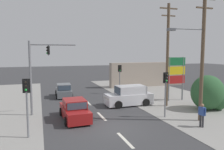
{
  "coord_description": "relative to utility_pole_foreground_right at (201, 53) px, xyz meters",
  "views": [
    {
      "loc": [
        -4.62,
        -13.36,
        5.07
      ],
      "look_at": [
        1.21,
        4.0,
        3.18
      ],
      "focal_mm": 35.0,
      "sensor_mm": 36.0,
      "label": 1
    }
  ],
  "objects": [
    {
      "name": "shopping_plaza_sign",
      "position": [
        2.47,
        6.46,
        -2.04
      ],
      "size": [
        2.1,
        0.16,
        4.6
      ],
      "color": "slate",
      "rests_on": "ground"
    },
    {
      "name": "hatchback_oncoming_mid",
      "position": [
        -8.54,
        12.18,
        -4.32
      ],
      "size": [
        1.87,
        3.68,
        1.53
      ],
      "color": "slate",
      "rests_on": "ground"
    },
    {
      "name": "utility_pole_midground_right",
      "position": [
        0.24,
        4.69,
        -0.02
      ],
      "size": [
        1.8,
        0.26,
        9.52
      ],
      "color": "brown",
      "rests_on": "ground"
    },
    {
      "name": "lane_dash_near",
      "position": [
        -6.52,
        -1.6,
        -5.02
      ],
      "size": [
        0.2,
        2.4,
        0.01
      ],
      "primitive_type": "cube",
      "color": "silver",
      "rests_on": "ground"
    },
    {
      "name": "roadside_bush",
      "position": [
        3.09,
        2.34,
        -3.57
      ],
      "size": [
        3.13,
        2.68,
        3.09
      ],
      "color": "#2D5B33",
      "rests_on": "ground"
    },
    {
      "name": "pedestrian_at_kerb",
      "position": [
        -0.76,
        -1.22,
        -4.1
      ],
      "size": [
        0.32,
        0.54,
        1.63
      ],
      "color": "#333338",
      "rests_on": "ground"
    },
    {
      "name": "sedan_oncoming_near",
      "position": [
        -8.67,
        3.34,
        -4.32
      ],
      "size": [
        2.01,
        4.29,
        1.56
      ],
      "color": "maroon",
      "rests_on": "ground"
    },
    {
      "name": "pedestal_signal_left_kerb",
      "position": [
        -11.87,
        0.55,
        -2.61
      ],
      "size": [
        0.44,
        0.31,
        3.56
      ],
      "color": "slate",
      "rests_on": "ground"
    },
    {
      "name": "ground_plane",
      "position": [
        -6.52,
        0.4,
        -5.02
      ],
      "size": [
        140.0,
        140.0,
        0.0
      ],
      "primitive_type": "plane",
      "color": "#3A3A3D"
    },
    {
      "name": "lane_dash_far",
      "position": [
        -6.52,
        8.4,
        -5.02
      ],
      "size": [
        0.2,
        2.4,
        0.01
      ],
      "primitive_type": "cube",
      "color": "silver",
      "rests_on": "ground"
    },
    {
      "name": "kerb_right_verge",
      "position": [
        2.48,
        2.4,
        -5.01
      ],
      "size": [
        10.0,
        44.0,
        0.02
      ],
      "primitive_type": "cube",
      "color": "gray",
      "rests_on": "ground"
    },
    {
      "name": "utility_pole_foreground_right",
      "position": [
        0.0,
        0.0,
        0.0
      ],
      "size": [
        3.78,
        0.43,
        9.33
      ],
      "color": "brown",
      "rests_on": "ground"
    },
    {
      "name": "traffic_signal_mast",
      "position": [
        -11.27,
        5.47,
        -1.19
      ],
      "size": [
        3.69,
        0.44,
        6.0
      ],
      "color": "slate",
      "rests_on": "ground"
    },
    {
      "name": "lane_dash_mid",
      "position": [
        -6.52,
        3.4,
        -5.02
      ],
      "size": [
        0.2,
        2.4,
        0.01
      ],
      "primitive_type": "cube",
      "color": "silver",
      "rests_on": "ground"
    },
    {
      "name": "shopfront_wall_far",
      "position": [
        4.48,
        16.4,
        -3.22
      ],
      "size": [
        12.0,
        1.0,
        3.6
      ],
      "primitive_type": "cube",
      "color": "#A39384",
      "rests_on": "ground"
    },
    {
      "name": "pedestal_signal_right_kerb",
      "position": [
        -1.87,
        1.57,
        -2.61
      ],
      "size": [
        0.44,
        0.29,
        3.56
      ],
      "color": "slate",
      "rests_on": "ground"
    },
    {
      "name": "suv_crossing_left",
      "position": [
        -2.97,
        6.16,
        -4.14
      ],
      "size": [
        4.55,
        2.08,
        1.9
      ],
      "color": "silver",
      "rests_on": "ground"
    },
    {
      "name": "pedestal_signal_far_median",
      "position": [
        -1.78,
        11.93,
        -2.61
      ],
      "size": [
        0.44,
        0.3,
        3.56
      ],
      "color": "slate",
      "rests_on": "ground"
    }
  ]
}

